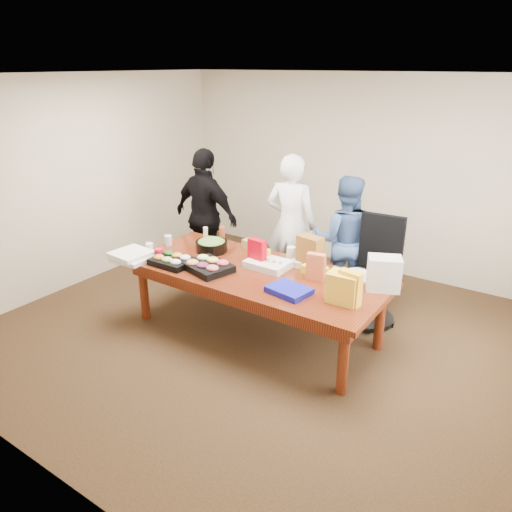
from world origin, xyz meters
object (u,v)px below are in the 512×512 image
Objects in this scene: person_right at (344,240)px; person_center at (291,225)px; salad_bowl at (212,246)px; conference_table at (255,302)px; office_chair at (371,275)px; sheet_cake at (268,264)px.

person_center is at bearing -11.81° from person_right.
person_center is 1.13× the size of person_right.
person_center is 0.70m from person_right.
conference_table is at bearing -14.26° from salad_bowl.
person_center is at bearing 63.12° from salad_bowl.
office_chair is 0.74× the size of person_right.
conference_table is at bearing 92.15° from person_center.
office_chair is 3.18× the size of salad_bowl.
person_right is (0.43, 1.29, 0.42)m from conference_table.
office_chair is at bearing 122.98° from person_right.
sheet_cake is (-0.36, -1.14, -0.01)m from person_right.
conference_table is at bearing -139.41° from office_chair.
conference_table is 7.55× the size of salad_bowl.
salad_bowl is at bearing 177.58° from sheet_cake.
person_center is 4.01× the size of sheet_cake.
person_center reaches higher than salad_bowl.
salad_bowl is (-1.18, -1.10, 0.02)m from person_right.
conference_table is 2.38× the size of office_chair.
office_chair is 2.63× the size of sheet_cake.
salad_bowl is (-0.75, 0.19, 0.43)m from conference_table.
conference_table is 1.30m from person_center.
sheet_cake is at bearing -142.16° from office_chair.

